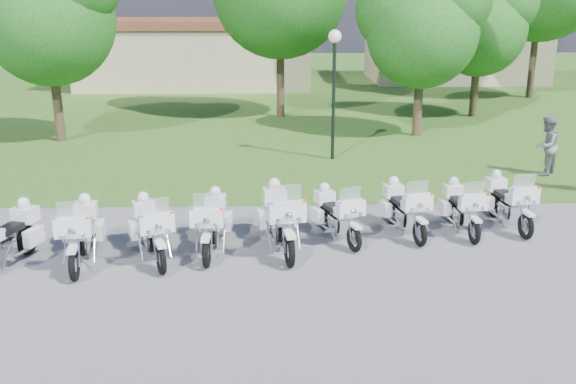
{
  "coord_description": "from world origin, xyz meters",
  "views": [
    {
      "loc": [
        -1.39,
        -13.76,
        5.56
      ],
      "look_at": [
        -0.97,
        1.2,
        0.95
      ],
      "focal_mm": 40.0,
      "sensor_mm": 36.0,
      "label": 1
    }
  ],
  "objects_px": {
    "motorcycle_0": "(4,237)",
    "motorcycle_6": "(404,208)",
    "motorcycle_1": "(81,232)",
    "motorcycle_5": "(337,214)",
    "motorcycle_4": "(280,218)",
    "motorcycle_7": "(462,207)",
    "motorcycle_8": "(508,201)",
    "bystander_b": "(546,146)",
    "motorcycle_3": "(212,222)",
    "lamp_post": "(334,63)",
    "motorcycle_2": "(151,229)"
  },
  "relations": [
    {
      "from": "motorcycle_0",
      "to": "motorcycle_2",
      "type": "bearing_deg",
      "value": -154.59
    },
    {
      "from": "bystander_b",
      "to": "motorcycle_0",
      "type": "bearing_deg",
      "value": -23.65
    },
    {
      "from": "motorcycle_0",
      "to": "bystander_b",
      "type": "bearing_deg",
      "value": -137.48
    },
    {
      "from": "motorcycle_1",
      "to": "motorcycle_7",
      "type": "bearing_deg",
      "value": -175.53
    },
    {
      "from": "motorcycle_0",
      "to": "motorcycle_7",
      "type": "bearing_deg",
      "value": -152.57
    },
    {
      "from": "motorcycle_4",
      "to": "motorcycle_8",
      "type": "bearing_deg",
      "value": -175.67
    },
    {
      "from": "bystander_b",
      "to": "motorcycle_5",
      "type": "bearing_deg",
      "value": -12.37
    },
    {
      "from": "motorcycle_5",
      "to": "motorcycle_7",
      "type": "relative_size",
      "value": 0.96
    },
    {
      "from": "motorcycle_3",
      "to": "motorcycle_0",
      "type": "bearing_deg",
      "value": 13.24
    },
    {
      "from": "motorcycle_0",
      "to": "bystander_b",
      "type": "height_order",
      "value": "bystander_b"
    },
    {
      "from": "motorcycle_2",
      "to": "motorcycle_5",
      "type": "xyz_separation_m",
      "value": [
        4.19,
        1.04,
        -0.05
      ]
    },
    {
      "from": "motorcycle_1",
      "to": "motorcycle_6",
      "type": "height_order",
      "value": "motorcycle_1"
    },
    {
      "from": "motorcycle_2",
      "to": "motorcycle_4",
      "type": "height_order",
      "value": "motorcycle_4"
    },
    {
      "from": "motorcycle_6",
      "to": "motorcycle_7",
      "type": "xyz_separation_m",
      "value": [
        1.43,
        0.08,
        -0.02
      ]
    },
    {
      "from": "motorcycle_2",
      "to": "motorcycle_3",
      "type": "relative_size",
      "value": 0.96
    },
    {
      "from": "motorcycle_0",
      "to": "motorcycle_6",
      "type": "xyz_separation_m",
      "value": [
        8.87,
        1.83,
        -0.05
      ]
    },
    {
      "from": "motorcycle_1",
      "to": "motorcycle_5",
      "type": "distance_m",
      "value": 5.78
    },
    {
      "from": "motorcycle_7",
      "to": "motorcycle_8",
      "type": "xyz_separation_m",
      "value": [
        1.25,
        0.34,
        0.04
      ]
    },
    {
      "from": "motorcycle_1",
      "to": "motorcycle_5",
      "type": "height_order",
      "value": "motorcycle_1"
    },
    {
      "from": "motorcycle_4",
      "to": "motorcycle_6",
      "type": "relative_size",
      "value": 1.17
    },
    {
      "from": "motorcycle_7",
      "to": "bystander_b",
      "type": "bearing_deg",
      "value": -133.39
    },
    {
      "from": "motorcycle_0",
      "to": "motorcycle_7",
      "type": "height_order",
      "value": "motorcycle_0"
    },
    {
      "from": "motorcycle_8",
      "to": "bystander_b",
      "type": "height_order",
      "value": "bystander_b"
    },
    {
      "from": "motorcycle_5",
      "to": "motorcycle_0",
      "type": "bearing_deg",
      "value": -9.06
    },
    {
      "from": "motorcycle_5",
      "to": "bystander_b",
      "type": "relative_size",
      "value": 1.09
    },
    {
      "from": "motorcycle_6",
      "to": "motorcycle_8",
      "type": "relative_size",
      "value": 0.97
    },
    {
      "from": "motorcycle_5",
      "to": "lamp_post",
      "type": "xyz_separation_m",
      "value": [
        0.64,
        7.68,
        2.73
      ]
    },
    {
      "from": "motorcycle_5",
      "to": "lamp_post",
      "type": "bearing_deg",
      "value": -115.45
    },
    {
      "from": "motorcycle_2",
      "to": "motorcycle_5",
      "type": "height_order",
      "value": "motorcycle_2"
    },
    {
      "from": "motorcycle_2",
      "to": "bystander_b",
      "type": "distance_m",
      "value": 13.13
    },
    {
      "from": "motorcycle_1",
      "to": "motorcycle_2",
      "type": "height_order",
      "value": "motorcycle_1"
    },
    {
      "from": "motorcycle_0",
      "to": "motorcycle_1",
      "type": "height_order",
      "value": "same"
    },
    {
      "from": "motorcycle_0",
      "to": "motorcycle_4",
      "type": "xyz_separation_m",
      "value": [
        5.86,
        0.89,
        0.06
      ]
    },
    {
      "from": "motorcycle_0",
      "to": "motorcycle_8",
      "type": "distance_m",
      "value": 11.78
    },
    {
      "from": "motorcycle_1",
      "to": "motorcycle_2",
      "type": "bearing_deg",
      "value": -178.71
    },
    {
      "from": "motorcycle_4",
      "to": "motorcycle_5",
      "type": "distance_m",
      "value": 1.47
    },
    {
      "from": "motorcycle_0",
      "to": "lamp_post",
      "type": "bearing_deg",
      "value": -113.59
    },
    {
      "from": "motorcycle_1",
      "to": "motorcycle_3",
      "type": "height_order",
      "value": "motorcycle_1"
    },
    {
      "from": "motorcycle_1",
      "to": "motorcycle_3",
      "type": "distance_m",
      "value": 2.82
    },
    {
      "from": "motorcycle_2",
      "to": "motorcycle_5",
      "type": "relative_size",
      "value": 1.09
    },
    {
      "from": "motorcycle_3",
      "to": "motorcycle_8",
      "type": "height_order",
      "value": "motorcycle_3"
    },
    {
      "from": "motorcycle_0",
      "to": "motorcycle_5",
      "type": "bearing_deg",
      "value": -151.41
    },
    {
      "from": "lamp_post",
      "to": "bystander_b",
      "type": "height_order",
      "value": "lamp_post"
    },
    {
      "from": "motorcycle_7",
      "to": "motorcycle_3",
      "type": "bearing_deg",
      "value": 6.39
    },
    {
      "from": "motorcycle_3",
      "to": "motorcycle_7",
      "type": "distance_m",
      "value": 6.09
    },
    {
      "from": "motorcycle_8",
      "to": "motorcycle_0",
      "type": "bearing_deg",
      "value": 3.61
    },
    {
      "from": "motorcycle_2",
      "to": "motorcycle_7",
      "type": "relative_size",
      "value": 1.04
    },
    {
      "from": "motorcycle_6",
      "to": "bystander_b",
      "type": "distance_m",
      "value": 7.54
    },
    {
      "from": "motorcycle_7",
      "to": "motorcycle_8",
      "type": "distance_m",
      "value": 1.3
    },
    {
      "from": "motorcycle_2",
      "to": "lamp_post",
      "type": "distance_m",
      "value": 10.32
    }
  ]
}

